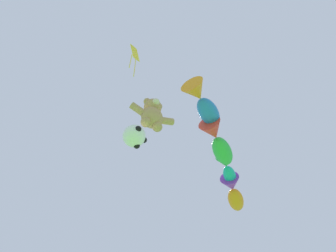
{
  "coord_description": "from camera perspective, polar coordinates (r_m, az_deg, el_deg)",
  "views": [
    {
      "loc": [
        -1.43,
        -1.26,
        1.11
      ],
      "look_at": [
        1.55,
        4.87,
        11.73
      ],
      "focal_mm": 40.0,
      "sensor_mm": 36.0,
      "label": 1
    }
  ],
  "objects": [
    {
      "name": "fish_kite_cobalt",
      "position": [
        15.89,
        5.26,
        3.67
      ],
      "size": [
        2.41,
        2.06,
        1.03
      ],
      "color": "blue"
    },
    {
      "name": "fish_kite_emerald",
      "position": [
        16.79,
        7.58,
        -2.28
      ],
      "size": [
        2.48,
        2.28,
        1.01
      ],
      "color": "green"
    },
    {
      "name": "soccer_ball_kite",
      "position": [
        12.66,
        -5.14,
        -1.56
      ],
      "size": [
        0.86,
        0.85,
        0.79
      ],
      "color": "white"
    },
    {
      "name": "diamond_kite",
      "position": [
        17.32,
        -5.12,
        10.59
      ],
      "size": [
        0.74,
        0.63,
        2.96
      ],
      "color": "yellow"
    },
    {
      "name": "fish_kite_tangerine",
      "position": [
        19.73,
        9.95,
        -9.87
      ],
      "size": [
        2.22,
        2.29,
        0.97
      ],
      "color": "orange"
    },
    {
      "name": "teddy_bear_kite",
      "position": [
        13.9,
        -2.41,
        1.81
      ],
      "size": [
        1.79,
        0.79,
        1.81
      ],
      "color": "tan"
    },
    {
      "name": "fish_kite_teal",
      "position": [
        18.68,
        9.03,
        -6.44
      ],
      "size": [
        1.81,
        1.8,
        0.76
      ],
      "color": "#19ADB2"
    }
  ]
}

